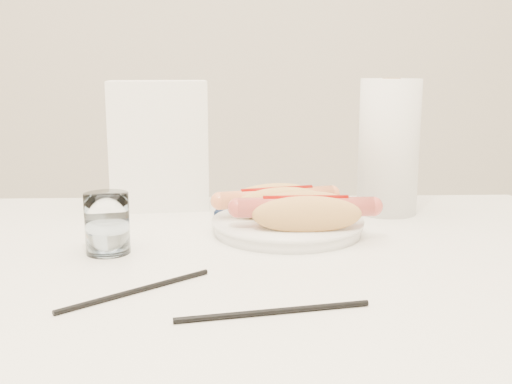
{
  "coord_description": "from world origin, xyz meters",
  "views": [
    {
      "loc": [
        0.04,
        -0.8,
        1.01
      ],
      "look_at": [
        0.07,
        0.11,
        0.82
      ],
      "focal_mm": 43.26,
      "sensor_mm": 36.0,
      "label": 1
    }
  ],
  "objects_px": {
    "table": "(205,300)",
    "hotdog_left": "(277,202)",
    "plate": "(287,227)",
    "paper_towel_roll": "(389,147)",
    "napkin_box": "(159,145)",
    "hotdog_right": "(305,213)",
    "water_glass": "(107,223)"
  },
  "relations": [
    {
      "from": "hotdog_left",
      "to": "water_glass",
      "type": "xyz_separation_m",
      "value": [
        -0.24,
        -0.12,
        -0.0
      ]
    },
    {
      "from": "hotdog_right",
      "to": "paper_towel_roll",
      "type": "relative_size",
      "value": 0.85
    },
    {
      "from": "napkin_box",
      "to": "paper_towel_roll",
      "type": "relative_size",
      "value": 0.98
    },
    {
      "from": "plate",
      "to": "napkin_box",
      "type": "bearing_deg",
      "value": 139.24
    },
    {
      "from": "hotdog_left",
      "to": "napkin_box",
      "type": "relative_size",
      "value": 0.82
    },
    {
      "from": "hotdog_left",
      "to": "hotdog_right",
      "type": "relative_size",
      "value": 0.95
    },
    {
      "from": "plate",
      "to": "hotdog_left",
      "type": "relative_size",
      "value": 1.2
    },
    {
      "from": "table",
      "to": "paper_towel_roll",
      "type": "relative_size",
      "value": 5.1
    },
    {
      "from": "hotdog_left",
      "to": "hotdog_right",
      "type": "xyz_separation_m",
      "value": [
        0.04,
        -0.08,
        0.0
      ]
    },
    {
      "from": "plate",
      "to": "hotdog_right",
      "type": "height_order",
      "value": "hotdog_right"
    },
    {
      "from": "plate",
      "to": "hotdog_right",
      "type": "bearing_deg",
      "value": -66.42
    },
    {
      "from": "plate",
      "to": "napkin_box",
      "type": "distance_m",
      "value": 0.31
    },
    {
      "from": "table",
      "to": "hotdog_right",
      "type": "relative_size",
      "value": 5.99
    },
    {
      "from": "table",
      "to": "paper_towel_roll",
      "type": "bearing_deg",
      "value": 39.38
    },
    {
      "from": "hotdog_left",
      "to": "napkin_box",
      "type": "distance_m",
      "value": 0.27
    },
    {
      "from": "table",
      "to": "hotdog_right",
      "type": "height_order",
      "value": "hotdog_right"
    },
    {
      "from": "paper_towel_roll",
      "to": "table",
      "type": "bearing_deg",
      "value": -140.62
    },
    {
      "from": "paper_towel_roll",
      "to": "napkin_box",
      "type": "bearing_deg",
      "value": 171.91
    },
    {
      "from": "water_glass",
      "to": "napkin_box",
      "type": "xyz_separation_m",
      "value": [
        0.04,
        0.28,
        0.07
      ]
    },
    {
      "from": "table",
      "to": "plate",
      "type": "bearing_deg",
      "value": 45.23
    },
    {
      "from": "hotdog_right",
      "to": "paper_towel_roll",
      "type": "bearing_deg",
      "value": 47.08
    },
    {
      "from": "hotdog_left",
      "to": "hotdog_right",
      "type": "bearing_deg",
      "value": -79.96
    },
    {
      "from": "plate",
      "to": "paper_towel_roll",
      "type": "bearing_deg",
      "value": 34.84
    },
    {
      "from": "hotdog_left",
      "to": "napkin_box",
      "type": "xyz_separation_m",
      "value": [
        -0.2,
        0.16,
        0.07
      ]
    },
    {
      "from": "water_glass",
      "to": "paper_towel_roll",
      "type": "distance_m",
      "value": 0.51
    },
    {
      "from": "water_glass",
      "to": "hotdog_right",
      "type": "bearing_deg",
      "value": 8.99
    },
    {
      "from": "hotdog_right",
      "to": "paper_towel_roll",
      "type": "xyz_separation_m",
      "value": [
        0.17,
        0.18,
        0.07
      ]
    },
    {
      "from": "hotdog_left",
      "to": "plate",
      "type": "bearing_deg",
      "value": -78.22
    },
    {
      "from": "plate",
      "to": "napkin_box",
      "type": "height_order",
      "value": "napkin_box"
    },
    {
      "from": "table",
      "to": "napkin_box",
      "type": "height_order",
      "value": "napkin_box"
    },
    {
      "from": "hotdog_right",
      "to": "water_glass",
      "type": "xyz_separation_m",
      "value": [
        -0.28,
        -0.04,
        -0.0
      ]
    },
    {
      "from": "table",
      "to": "hotdog_left",
      "type": "relative_size",
      "value": 6.32
    }
  ]
}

